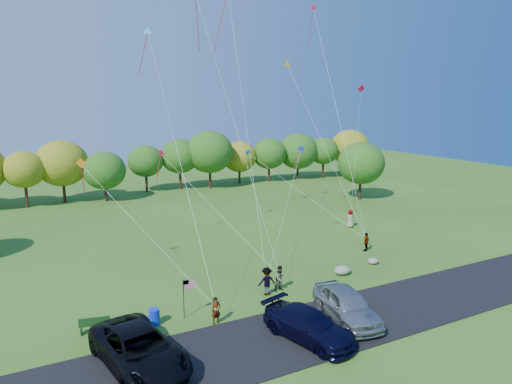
{
  "coord_description": "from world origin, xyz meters",
  "views": [
    {
      "loc": [
        -14.78,
        -23.47,
        12.66
      ],
      "look_at": [
        0.48,
        6.0,
        5.99
      ],
      "focal_mm": 32.0,
      "sensor_mm": 36.0,
      "label": 1
    }
  ],
  "objects_px": {
    "flyer_b": "(280,278)",
    "flyer_d": "(366,242)",
    "minivan_navy": "(309,325)",
    "minivan_silver": "(347,305)",
    "minivan_dark": "(139,349)",
    "park_bench": "(94,324)",
    "flyer_a": "(216,311)",
    "flyer_c": "(267,281)",
    "trash_barrel": "(154,317)",
    "flyer_e": "(350,219)"
  },
  "relations": [
    {
      "from": "park_bench",
      "to": "minivan_navy",
      "type": "bearing_deg",
      "value": -19.01
    },
    {
      "from": "minivan_dark",
      "to": "flyer_e",
      "type": "bearing_deg",
      "value": 20.96
    },
    {
      "from": "flyer_a",
      "to": "flyer_e",
      "type": "bearing_deg",
      "value": 25.09
    },
    {
      "from": "park_bench",
      "to": "flyer_c",
      "type": "bearing_deg",
      "value": 12.35
    },
    {
      "from": "minivan_dark",
      "to": "minivan_silver",
      "type": "xyz_separation_m",
      "value": [
        11.88,
        -0.75,
        0.02
      ]
    },
    {
      "from": "flyer_e",
      "to": "park_bench",
      "type": "distance_m",
      "value": 28.29
    },
    {
      "from": "park_bench",
      "to": "trash_barrel",
      "type": "xyz_separation_m",
      "value": [
        3.19,
        -0.63,
        -0.02
      ]
    },
    {
      "from": "minivan_dark",
      "to": "minivan_navy",
      "type": "distance_m",
      "value": 8.82
    },
    {
      "from": "flyer_b",
      "to": "flyer_c",
      "type": "xyz_separation_m",
      "value": [
        -1.15,
        -0.18,
        0.07
      ]
    },
    {
      "from": "flyer_a",
      "to": "minivan_silver",
      "type": "bearing_deg",
      "value": -31.92
    },
    {
      "from": "minivan_dark",
      "to": "park_bench",
      "type": "bearing_deg",
      "value": 97.03
    },
    {
      "from": "flyer_a",
      "to": "flyer_d",
      "type": "distance_m",
      "value": 17.51
    },
    {
      "from": "minivan_navy",
      "to": "flyer_e",
      "type": "distance_m",
      "value": 23.19
    },
    {
      "from": "flyer_d",
      "to": "trash_barrel",
      "type": "bearing_deg",
      "value": -11.89
    },
    {
      "from": "minivan_navy",
      "to": "flyer_d",
      "type": "bearing_deg",
      "value": 22.94
    },
    {
      "from": "park_bench",
      "to": "flyer_a",
      "type": "bearing_deg",
      "value": -6.32
    },
    {
      "from": "minivan_dark",
      "to": "flyer_b",
      "type": "distance_m",
      "value": 11.65
    },
    {
      "from": "minivan_dark",
      "to": "flyer_e",
      "type": "distance_m",
      "value": 29.05
    },
    {
      "from": "minivan_silver",
      "to": "park_bench",
      "type": "relative_size",
      "value": 3.34
    },
    {
      "from": "minivan_navy",
      "to": "minivan_silver",
      "type": "distance_m",
      "value": 3.31
    },
    {
      "from": "minivan_dark",
      "to": "minivan_silver",
      "type": "height_order",
      "value": "minivan_silver"
    },
    {
      "from": "flyer_b",
      "to": "flyer_d",
      "type": "relative_size",
      "value": 1.1
    },
    {
      "from": "flyer_b",
      "to": "park_bench",
      "type": "height_order",
      "value": "flyer_b"
    },
    {
      "from": "flyer_a",
      "to": "flyer_b",
      "type": "xyz_separation_m",
      "value": [
        5.65,
        2.35,
        0.07
      ]
    },
    {
      "from": "minivan_dark",
      "to": "flyer_b",
      "type": "height_order",
      "value": "minivan_dark"
    },
    {
      "from": "minivan_dark",
      "to": "flyer_b",
      "type": "relative_size",
      "value": 3.76
    },
    {
      "from": "minivan_navy",
      "to": "flyer_a",
      "type": "distance_m",
      "value": 5.44
    },
    {
      "from": "minivan_navy",
      "to": "minivan_dark",
      "type": "bearing_deg",
      "value": 154.03
    },
    {
      "from": "trash_barrel",
      "to": "flyer_a",
      "type": "bearing_deg",
      "value": -25.45
    },
    {
      "from": "minivan_dark",
      "to": "flyer_e",
      "type": "relative_size",
      "value": 3.56
    },
    {
      "from": "minivan_silver",
      "to": "flyer_e",
      "type": "height_order",
      "value": "minivan_silver"
    },
    {
      "from": "minivan_navy",
      "to": "flyer_b",
      "type": "xyz_separation_m",
      "value": [
        1.96,
        6.33,
        0.02
      ]
    },
    {
      "from": "flyer_d",
      "to": "flyer_e",
      "type": "bearing_deg",
      "value": -143.51
    },
    {
      "from": "minivan_dark",
      "to": "trash_barrel",
      "type": "distance_m",
      "value": 4.34
    },
    {
      "from": "flyer_a",
      "to": "flyer_e",
      "type": "xyz_separation_m",
      "value": [
        19.89,
        12.62,
        0.12
      ]
    },
    {
      "from": "flyer_e",
      "to": "trash_barrel",
      "type": "bearing_deg",
      "value": 48.29
    },
    {
      "from": "flyer_a",
      "to": "park_bench",
      "type": "bearing_deg",
      "value": 154.06
    },
    {
      "from": "minivan_navy",
      "to": "flyer_b",
      "type": "distance_m",
      "value": 6.63
    },
    {
      "from": "park_bench",
      "to": "trash_barrel",
      "type": "distance_m",
      "value": 3.25
    },
    {
      "from": "flyer_b",
      "to": "flyer_d",
      "type": "xyz_separation_m",
      "value": [
        10.74,
        3.8,
        -0.08
      ]
    },
    {
      "from": "minivan_navy",
      "to": "minivan_silver",
      "type": "xyz_separation_m",
      "value": [
        3.2,
        0.83,
        0.14
      ]
    },
    {
      "from": "flyer_d",
      "to": "park_bench",
      "type": "bearing_deg",
      "value": -15.22
    },
    {
      "from": "flyer_d",
      "to": "minivan_silver",
      "type": "bearing_deg",
      "value": 19.25
    },
    {
      "from": "minivan_navy",
      "to": "park_bench",
      "type": "xyz_separation_m",
      "value": [
        -10.09,
        6.14,
        -0.37
      ]
    },
    {
      "from": "flyer_c",
      "to": "flyer_d",
      "type": "distance_m",
      "value": 12.55
    },
    {
      "from": "minivan_silver",
      "to": "flyer_c",
      "type": "relative_size",
      "value": 2.91
    },
    {
      "from": "flyer_c",
      "to": "park_bench",
      "type": "height_order",
      "value": "flyer_c"
    },
    {
      "from": "flyer_b",
      "to": "trash_barrel",
      "type": "relative_size",
      "value": 1.85
    },
    {
      "from": "flyer_a",
      "to": "flyer_b",
      "type": "distance_m",
      "value": 6.12
    },
    {
      "from": "minivan_dark",
      "to": "trash_barrel",
      "type": "height_order",
      "value": "minivan_dark"
    }
  ]
}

